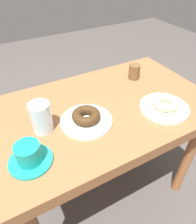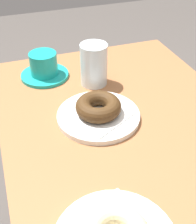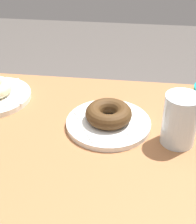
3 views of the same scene
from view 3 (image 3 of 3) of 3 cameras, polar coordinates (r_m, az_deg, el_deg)
table at (r=0.85m, az=-6.86°, el=-9.10°), size 1.00×0.61×0.70m
plate_chocolate_ring at (r=0.82m, az=1.80°, el=-1.97°), size 0.21×0.21×0.01m
napkin_chocolate_ring at (r=0.81m, az=1.81°, el=-1.50°), size 0.18×0.18×0.00m
donut_chocolate_ring at (r=0.80m, az=1.84°, el=-0.27°), size 0.11×0.11×0.04m
water_glass at (r=0.76m, az=13.99°, el=-1.32°), size 0.08×0.08×0.12m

